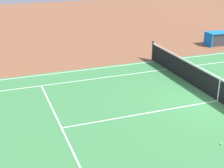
{
  "coord_description": "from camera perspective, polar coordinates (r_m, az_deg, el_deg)",
  "views": [
    {
      "loc": [
        8.32,
        10.04,
        5.64
      ],
      "look_at": [
        4.15,
        -1.09,
        0.9
      ],
      "focal_mm": 53.84,
      "sensor_mm": 36.0,
      "label": 1
    }
  ],
  "objects": [
    {
      "name": "court_slab",
      "position": [
        14.21,
        17.51,
        -2.72
      ],
      "size": [
        24.2,
        11.4,
        0.0
      ],
      "primitive_type": "cube",
      "color": "#387A42",
      "rests_on": "ground_plane"
    },
    {
      "name": "ground_plane",
      "position": [
        14.21,
        17.51,
        -2.73
      ],
      "size": [
        60.0,
        60.0,
        0.0
      ],
      "primitive_type": "plane",
      "color": "brown"
    },
    {
      "name": "court_line_markings",
      "position": [
        14.21,
        17.51,
        -2.71
      ],
      "size": [
        23.85,
        11.05,
        0.01
      ],
      "color": "white",
      "rests_on": "ground_plane"
    },
    {
      "name": "equipment_cart_tarped",
      "position": [
        22.48,
        17.2,
        7.39
      ],
      "size": [
        1.25,
        0.84,
        0.85
      ],
      "color": "#2D2D33",
      "rests_on": "ground_plane"
    },
    {
      "name": "tennis_net",
      "position": [
        14.02,
        17.73,
        -0.9
      ],
      "size": [
        0.1,
        11.7,
        1.08
      ],
      "color": "#2D2D33",
      "rests_on": "ground_plane"
    },
    {
      "name": "tennis_ball",
      "position": [
        11.15,
        18.07,
        -9.65
      ],
      "size": [
        0.07,
        0.07,
        0.07
      ],
      "primitive_type": "sphere",
      "color": "#CCE01E",
      "rests_on": "ground_plane"
    }
  ]
}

